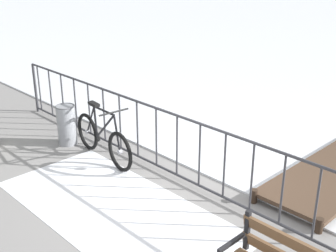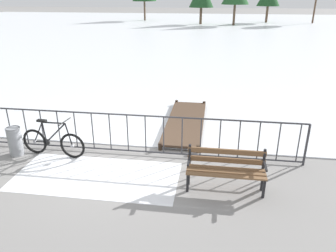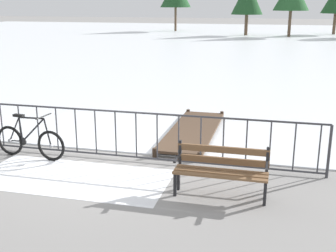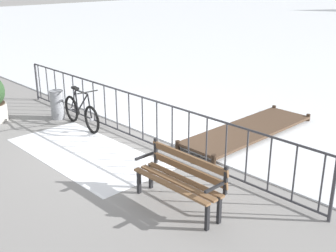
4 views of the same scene
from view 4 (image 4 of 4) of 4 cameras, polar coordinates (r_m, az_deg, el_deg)
name	(u,v)px [view 4 (image 4 of 4)]	position (r m, az deg, el deg)	size (l,w,h in m)	color
ground_plane	(136,141)	(9.46, -4.25, -1.96)	(160.00, 160.00, 0.00)	gray
snow_patch	(86,153)	(8.96, -10.99, -3.54)	(3.66, 1.72, 0.01)	white
railing_fence	(136,117)	(9.27, -4.34, 1.25)	(9.06, 0.06, 1.07)	#38383D
bicycle_near_railing	(81,112)	(10.35, -11.56, 1.79)	(1.71, 0.52, 0.97)	black
park_bench	(181,176)	(6.70, 1.77, -6.72)	(1.60, 0.48, 0.89)	brown
trash_bin	(57,104)	(11.11, -14.62, 2.81)	(0.35, 0.35, 0.73)	gray
wooden_dock	(248,130)	(9.91, 10.73, -0.49)	(1.10, 3.70, 0.20)	#4C3828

